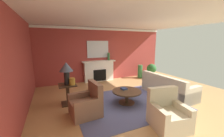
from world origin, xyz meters
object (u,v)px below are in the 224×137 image
object	(u,v)px
vase_mantel_right	(109,57)
potted_plant	(151,70)
mantel_mirror	(98,49)
fireplace	(99,71)
armchair_near_window	(87,105)
armchair_facing_fireplace	(168,115)
vase_on_side_table	(72,81)
table_lamp	(66,69)
side_table	(68,93)
coffee_table	(127,94)
vase_tall_corner	(140,71)
sofa	(167,88)

from	to	relation	value
vase_mantel_right	potted_plant	xyz separation A→B (m)	(2.52, -0.55, -0.83)
mantel_mirror	vase_mantel_right	size ratio (longest dim) A/B	2.92
potted_plant	fireplace	bearing A→B (deg)	168.96
armchair_near_window	armchair_facing_fireplace	world-z (taller)	same
mantel_mirror	vase_on_side_table	bearing A→B (deg)	-124.73
potted_plant	table_lamp	bearing A→B (deg)	-161.29
side_table	potted_plant	bearing A→B (deg)	18.71
mantel_mirror	coffee_table	xyz separation A→B (m)	(-0.04, -3.17, -1.38)
armchair_near_window	coffee_table	world-z (taller)	armchair_near_window
fireplace	potted_plant	size ratio (longest dim) A/B	2.16
vase_mantel_right	potted_plant	size ratio (longest dim) A/B	0.48
side_table	vase_tall_corner	bearing A→B (deg)	24.41
sofa	armchair_near_window	world-z (taller)	armchair_near_window
mantel_mirror	armchair_near_window	distance (m)	3.96
armchair_facing_fireplace	table_lamp	bearing A→B (deg)	131.54
table_lamp	vase_on_side_table	distance (m)	0.45
vase_on_side_table	table_lamp	bearing A→B (deg)	141.34
vase_tall_corner	fireplace	bearing A→B (deg)	173.10
coffee_table	table_lamp	size ratio (longest dim) A/B	1.33
side_table	potted_plant	distance (m)	5.25
table_lamp	potted_plant	world-z (taller)	table_lamp
mantel_mirror	sofa	world-z (taller)	mantel_mirror
vase_on_side_table	potted_plant	size ratio (longest dim) A/B	0.28
vase_mantel_right	vase_on_side_table	size ratio (longest dim) A/B	1.75
sofa	vase_tall_corner	distance (m)	2.88
armchair_near_window	vase_on_side_table	world-z (taller)	armchair_near_window
mantel_mirror	vase_mantel_right	bearing A→B (deg)	-17.18
sofa	vase_mantel_right	bearing A→B (deg)	111.86
armchair_near_window	vase_on_side_table	size ratio (longest dim) A/B	4.14
armchair_near_window	vase_on_side_table	distance (m)	1.03
mantel_mirror	side_table	bearing A→B (deg)	-128.32
armchair_near_window	vase_tall_corner	size ratio (longest dim) A/B	1.24
vase_mantel_right	vase_on_side_table	world-z (taller)	vase_mantel_right
fireplace	sofa	xyz separation A→B (m)	(1.77, -3.09, -0.24)
fireplace	mantel_mirror	xyz separation A→B (m)	(-0.00, 0.12, 1.18)
armchair_near_window	coffee_table	bearing A→B (deg)	8.24
potted_plant	sofa	bearing A→B (deg)	-117.59
fireplace	vase_on_side_table	distance (m)	2.99
fireplace	armchair_near_window	size ratio (longest dim) A/B	1.89
sofa	vase_mantel_right	size ratio (longest dim) A/B	5.32
fireplace	vase_mantel_right	world-z (taller)	vase_mantel_right
vase_mantel_right	vase_tall_corner	xyz separation A→B (m)	(1.92, -0.25, -0.94)
fireplace	potted_plant	bearing A→B (deg)	-11.04
side_table	table_lamp	world-z (taller)	table_lamp
sofa	vase_on_side_table	world-z (taller)	vase_on_side_table
mantel_mirror	table_lamp	size ratio (longest dim) A/B	1.57
mantel_mirror	coffee_table	size ratio (longest dim) A/B	1.17
mantel_mirror	potted_plant	distance (m)	3.39
sofa	coffee_table	xyz separation A→B (m)	(-1.81, 0.05, 0.04)
fireplace	table_lamp	size ratio (longest dim) A/B	2.40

